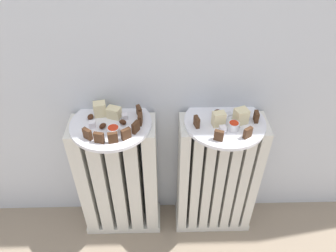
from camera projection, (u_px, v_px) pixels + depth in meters
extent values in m
cube|color=silver|center=(125.00, 218.00, 1.44)|extent=(0.31, 0.13, 0.03)
cube|color=silver|center=(87.00, 177.00, 1.26)|extent=(0.05, 0.13, 0.53)
cube|color=silver|center=(103.00, 177.00, 1.26)|extent=(0.05, 0.13, 0.53)
cube|color=silver|center=(119.00, 177.00, 1.26)|extent=(0.05, 0.13, 0.53)
cube|color=silver|center=(135.00, 176.00, 1.26)|extent=(0.05, 0.13, 0.53)
cube|color=silver|center=(151.00, 176.00, 1.26)|extent=(0.05, 0.13, 0.53)
cube|color=silver|center=(211.00, 216.00, 1.44)|extent=(0.31, 0.13, 0.03)
cube|color=silver|center=(183.00, 175.00, 1.26)|extent=(0.03, 0.13, 0.53)
cube|color=silver|center=(194.00, 175.00, 1.26)|extent=(0.03, 0.13, 0.53)
cube|color=silver|center=(206.00, 175.00, 1.26)|extent=(0.03, 0.13, 0.53)
cube|color=silver|center=(217.00, 175.00, 1.27)|extent=(0.03, 0.13, 0.53)
cube|color=silver|center=(228.00, 175.00, 1.27)|extent=(0.03, 0.13, 0.53)
cube|color=silver|center=(240.00, 174.00, 1.27)|extent=(0.03, 0.13, 0.53)
cube|color=silver|center=(251.00, 174.00, 1.27)|extent=(0.03, 0.13, 0.53)
cylinder|color=white|center=(111.00, 124.00, 1.09)|extent=(0.28, 0.28, 0.01)
cylinder|color=white|center=(225.00, 122.00, 1.09)|extent=(0.28, 0.28, 0.01)
cube|color=#472B19|center=(87.00, 134.00, 1.01)|extent=(0.03, 0.03, 0.04)
cube|color=#472B19|center=(99.00, 138.00, 0.99)|extent=(0.03, 0.02, 0.04)
cube|color=#472B19|center=(113.00, 138.00, 0.99)|extent=(0.03, 0.02, 0.04)
cube|color=#472B19|center=(126.00, 134.00, 1.01)|extent=(0.03, 0.03, 0.04)
cube|color=#472B19|center=(136.00, 127.00, 1.03)|extent=(0.03, 0.03, 0.04)
cube|color=#472B19|center=(140.00, 119.00, 1.07)|extent=(0.02, 0.03, 0.04)
cube|color=#472B19|center=(139.00, 111.00, 1.10)|extent=(0.02, 0.03, 0.04)
cube|color=beige|center=(100.00, 109.00, 1.10)|extent=(0.05, 0.04, 0.05)
cube|color=beige|center=(114.00, 112.00, 1.09)|extent=(0.05, 0.05, 0.04)
cube|color=white|center=(125.00, 116.00, 1.09)|extent=(0.02, 0.02, 0.02)
cube|color=white|center=(92.00, 124.00, 1.06)|extent=(0.02, 0.02, 0.02)
ellipsoid|color=#3D1E0F|center=(103.00, 126.00, 1.06)|extent=(0.03, 0.03, 0.02)
ellipsoid|color=#3D1E0F|center=(123.00, 122.00, 1.07)|extent=(0.03, 0.03, 0.02)
ellipsoid|color=#3D1E0F|center=(90.00, 117.00, 1.09)|extent=(0.02, 0.03, 0.02)
cylinder|color=white|center=(113.00, 130.00, 1.03)|extent=(0.04, 0.04, 0.02)
cylinder|color=red|center=(113.00, 129.00, 1.03)|extent=(0.03, 0.03, 0.01)
cube|color=#472B19|center=(197.00, 122.00, 1.05)|extent=(0.02, 0.03, 0.04)
cube|color=#472B19|center=(219.00, 136.00, 1.00)|extent=(0.03, 0.02, 0.04)
cube|color=#472B19|center=(248.00, 133.00, 1.01)|extent=(0.03, 0.03, 0.04)
cube|color=#472B19|center=(256.00, 117.00, 1.08)|extent=(0.01, 0.03, 0.04)
cube|color=beige|center=(219.00, 119.00, 1.06)|extent=(0.05, 0.04, 0.05)
cube|color=beige|center=(241.00, 116.00, 1.07)|extent=(0.05, 0.05, 0.05)
cube|color=white|center=(240.00, 112.00, 1.11)|extent=(0.03, 0.03, 0.02)
cube|color=white|center=(223.00, 129.00, 1.04)|extent=(0.02, 0.02, 0.02)
cube|color=white|center=(224.00, 118.00, 1.09)|extent=(0.02, 0.02, 0.02)
ellipsoid|color=#3D1E0F|center=(217.00, 112.00, 1.11)|extent=(0.03, 0.02, 0.02)
ellipsoid|color=#3D1E0F|center=(246.00, 115.00, 1.10)|extent=(0.03, 0.03, 0.01)
cylinder|color=white|center=(234.00, 126.00, 1.05)|extent=(0.04, 0.04, 0.03)
cylinder|color=red|center=(234.00, 124.00, 1.04)|extent=(0.03, 0.03, 0.01)
cube|color=silver|center=(236.00, 123.00, 1.08)|extent=(0.02, 0.06, 0.00)
cube|color=silver|center=(229.00, 114.00, 1.12)|extent=(0.03, 0.03, 0.00)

